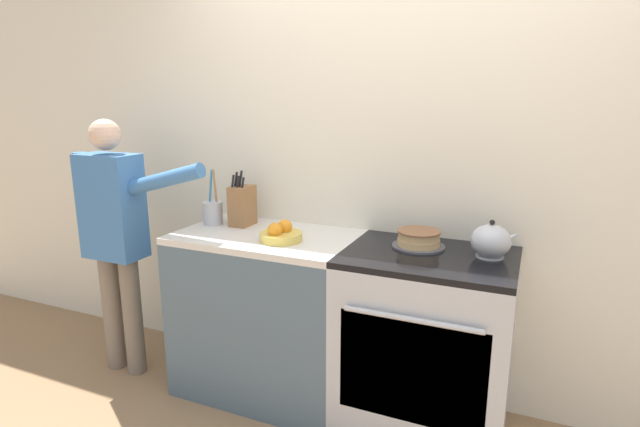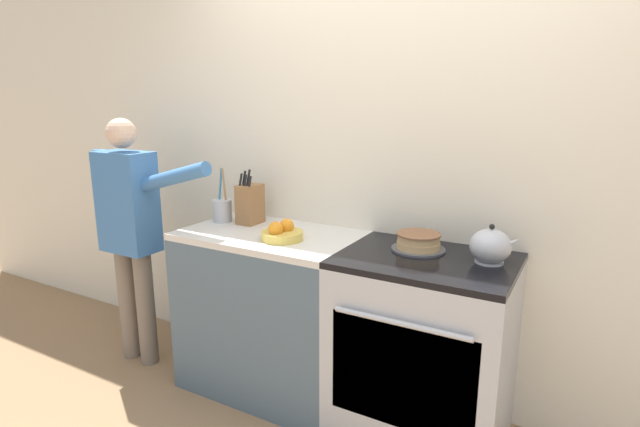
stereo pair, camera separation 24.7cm
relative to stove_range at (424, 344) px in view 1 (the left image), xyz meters
The scene contains 9 objects.
wall_back 0.93m from the stove_range, 126.61° to the left, with size 8.00×0.04×2.60m.
counter_cabinet 0.87m from the stove_range, behind, with size 0.96×0.60×0.91m.
stove_range is the anchor object (origin of this frame).
layer_cake 0.51m from the stove_range, 127.71° to the left, with size 0.26×0.26×0.08m.
tea_kettle 0.60m from the stove_range, 15.07° to the left, with size 0.22×0.18×0.18m.
knife_block 1.23m from the stove_range, behind, with size 0.11×0.15×0.31m.
utensil_crock 1.36m from the stove_range, behind, with size 0.11×0.11×0.32m.
fruit_bowl 0.89m from the stove_range, behind, with size 0.22×0.22×0.10m.
person_baker 1.83m from the stove_range, behind, with size 0.89×0.20×1.51m.
Camera 1 is at (0.66, -1.94, 1.63)m, focal length 28.00 mm.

